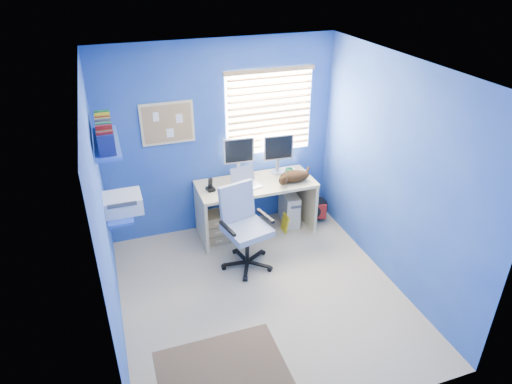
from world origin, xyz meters
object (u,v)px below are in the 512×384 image
object	(u,v)px
desk	(256,207)
office_chair	(245,238)
tower_pc	(289,208)
cat	(295,176)
laptop	(247,179)

from	to	relation	value
desk	office_chair	bearing A→B (deg)	-119.36
tower_pc	desk	bearing A→B (deg)	-165.37
desk	cat	bearing A→B (deg)	-14.23
laptop	tower_pc	size ratio (longest dim) A/B	0.73
cat	office_chair	size ratio (longest dim) A/B	0.40
laptop	office_chair	distance (m)	0.76
desk	laptop	size ratio (longest dim) A/B	4.59
tower_pc	cat	bearing A→B (deg)	-93.14
desk	tower_pc	bearing A→B (deg)	8.91
tower_pc	office_chair	distance (m)	1.14
cat	tower_pc	bearing A→B (deg)	57.13
desk	cat	xyz separation A→B (m)	(0.49, -0.12, 0.44)
office_chair	desk	bearing A→B (deg)	60.64
office_chair	tower_pc	bearing A→B (deg)	39.21
laptop	tower_pc	world-z (taller)	laptop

